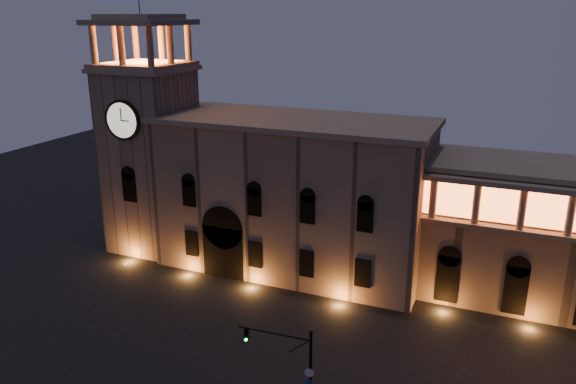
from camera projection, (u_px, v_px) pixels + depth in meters
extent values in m
plane|color=black|center=(216.00, 374.00, 46.51)|extent=(160.00, 160.00, 0.00)
cube|color=#866957|center=(293.00, 197.00, 63.99)|extent=(30.00, 12.00, 17.00)
cube|color=gray|center=(293.00, 121.00, 61.30)|extent=(30.80, 12.80, 0.60)
cube|color=black|center=(226.00, 251.00, 63.11)|extent=(5.00, 1.40, 6.00)
cylinder|color=black|center=(225.00, 226.00, 62.20)|extent=(5.00, 1.40, 5.00)
cube|color=orange|center=(225.00, 253.00, 63.00)|extent=(4.20, 0.20, 5.00)
cube|color=#866957|center=(151.00, 162.00, 69.10)|extent=(9.00, 9.00, 22.00)
cube|color=gray|center=(144.00, 69.00, 65.66)|extent=(9.80, 9.80, 0.50)
cylinder|color=black|center=(122.00, 120.00, 63.15)|extent=(4.60, 0.35, 4.60)
cylinder|color=beige|center=(122.00, 120.00, 63.02)|extent=(4.00, 0.12, 4.00)
cube|color=gray|center=(144.00, 65.00, 65.50)|extent=(9.40, 9.40, 0.50)
cube|color=orange|center=(144.00, 62.00, 65.41)|extent=(6.80, 6.80, 0.15)
cylinder|color=gray|center=(93.00, 45.00, 62.83)|extent=(0.76, 0.76, 4.20)
cylinder|color=gray|center=(121.00, 46.00, 61.44)|extent=(0.76, 0.76, 4.20)
cylinder|color=gray|center=(150.00, 46.00, 60.06)|extent=(0.76, 0.76, 4.20)
cylinder|color=gray|center=(136.00, 42.00, 69.51)|extent=(0.76, 0.76, 4.20)
cylinder|color=gray|center=(161.00, 42.00, 68.13)|extent=(0.76, 0.76, 4.20)
cylinder|color=gray|center=(188.00, 43.00, 66.74)|extent=(0.76, 0.76, 4.20)
cylinder|color=gray|center=(116.00, 43.00, 66.17)|extent=(0.76, 0.76, 4.20)
cylinder|color=gray|center=(170.00, 45.00, 63.40)|extent=(0.76, 0.76, 4.20)
cube|color=gray|center=(141.00, 22.00, 64.05)|extent=(9.80, 9.80, 0.60)
cube|color=gray|center=(140.00, 17.00, 63.87)|extent=(7.50, 7.50, 0.60)
cylinder|color=gray|center=(433.00, 198.00, 54.16)|extent=(0.70, 0.70, 4.00)
cylinder|color=gray|center=(476.00, 203.00, 52.70)|extent=(0.70, 0.70, 4.00)
cylinder|color=gray|center=(522.00, 208.00, 51.24)|extent=(0.70, 0.70, 4.00)
cylinder|color=gray|center=(571.00, 214.00, 49.78)|extent=(0.70, 0.70, 4.00)
cylinder|color=black|center=(310.00, 381.00, 39.52)|extent=(0.22, 0.22, 7.64)
sphere|color=black|center=(311.00, 332.00, 38.32)|extent=(0.31, 0.31, 0.31)
cylinder|color=black|center=(274.00, 333.00, 39.39)|extent=(5.46, 0.42, 0.13)
cube|color=black|center=(247.00, 335.00, 40.22)|extent=(0.34, 0.32, 0.93)
cylinder|color=#0CE53F|center=(246.00, 340.00, 40.15)|extent=(0.20, 0.10, 0.20)
cylinder|color=silver|center=(309.00, 373.00, 39.17)|extent=(0.66, 0.08, 0.65)
cylinder|color=navy|center=(309.00, 383.00, 39.44)|extent=(0.66, 0.08, 0.65)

